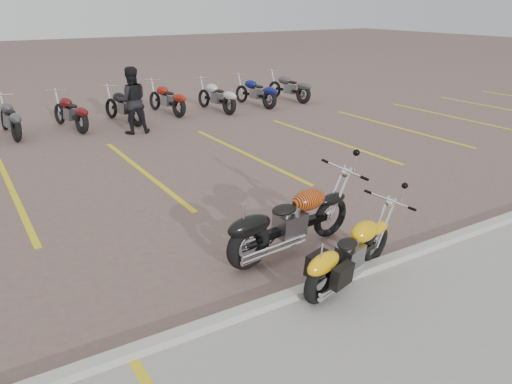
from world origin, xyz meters
The scene contains 7 objects.
ground centered at (0.00, 0.00, 0.00)m, with size 100.00×100.00×0.00m, color #6C574D.
curb centered at (0.00, -2.00, 0.06)m, with size 60.00×0.18×0.12m, color #ADAAA3.
parking_stripes centered at (0.00, 4.00, 0.00)m, with size 38.00×5.50×0.01m, color gold, non-canonical shape.
yellow_cruiser centered at (0.72, -2.03, 0.41)m, with size 1.95×0.69×0.82m.
flame_cruiser centered at (0.53, -0.91, 0.48)m, with size 2.36×0.45×0.97m.
person_b centered at (1.01, 7.58, 0.96)m, with size 0.93×0.72×1.91m, color black.
bg_bike_row centered at (-0.47, 9.34, 0.55)m, with size 17.39×2.07×1.10m.
Camera 1 is at (-3.46, -6.46, 3.61)m, focal length 35.00 mm.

